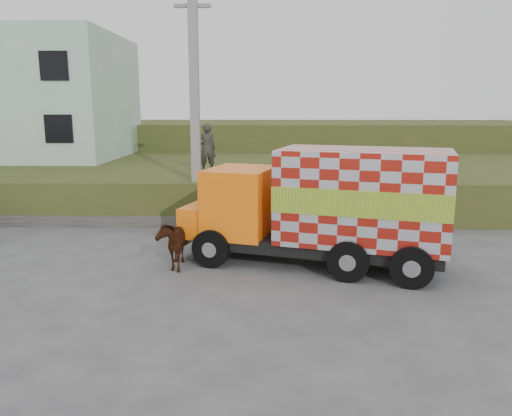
{
  "coord_description": "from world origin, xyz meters",
  "views": [
    {
      "loc": [
        1.48,
        -12.32,
        4.03
      ],
      "look_at": [
        1.14,
        1.05,
        1.3
      ],
      "focal_mm": 35.0,
      "sensor_mm": 36.0,
      "label": 1
    }
  ],
  "objects_px": {
    "utility_pole": "(195,105)",
    "pedestrian": "(207,148)",
    "cow": "(172,243)",
    "cargo_truck": "(326,206)"
  },
  "relations": [
    {
      "from": "utility_pole",
      "to": "pedestrian",
      "type": "height_order",
      "value": "utility_pole"
    },
    {
      "from": "utility_pole",
      "to": "pedestrian",
      "type": "xyz_separation_m",
      "value": [
        0.08,
        2.4,
        -1.63
      ]
    },
    {
      "from": "cargo_truck",
      "to": "cow",
      "type": "height_order",
      "value": "cargo_truck"
    },
    {
      "from": "cargo_truck",
      "to": "pedestrian",
      "type": "xyz_separation_m",
      "value": [
        -3.86,
        6.94,
        0.89
      ]
    },
    {
      "from": "utility_pole",
      "to": "cow",
      "type": "relative_size",
      "value": 5.31
    },
    {
      "from": "cow",
      "to": "utility_pole",
      "type": "bearing_deg",
      "value": 83.06
    },
    {
      "from": "cow",
      "to": "pedestrian",
      "type": "height_order",
      "value": "pedestrian"
    },
    {
      "from": "utility_pole",
      "to": "cargo_truck",
      "type": "xyz_separation_m",
      "value": [
        3.94,
        -4.54,
        -2.52
      ]
    },
    {
      "from": "utility_pole",
      "to": "pedestrian",
      "type": "bearing_deg",
      "value": 88.15
    },
    {
      "from": "cargo_truck",
      "to": "pedestrian",
      "type": "height_order",
      "value": "pedestrian"
    }
  ]
}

